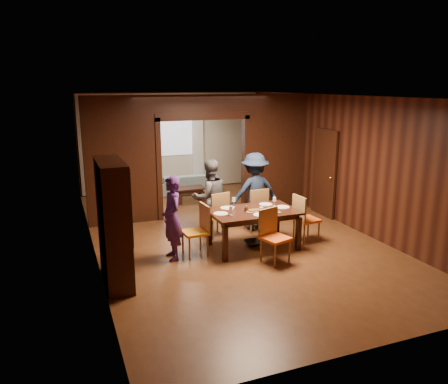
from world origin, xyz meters
name	(u,v)px	position (x,y,z in m)	size (l,w,h in m)	color
floor	(228,234)	(0.00, 0.00, 0.00)	(9.00, 9.00, 0.00)	#4E2D16
ceiling	(228,96)	(0.00, 0.00, 2.90)	(5.50, 9.00, 0.02)	silver
room_walls	(200,152)	(0.00, 1.89, 1.51)	(5.52, 9.01, 2.90)	black
person_purple	(172,218)	(-1.43, -0.86, 0.78)	(0.57, 0.37, 1.55)	#452263
person_grey	(210,197)	(-0.34, 0.18, 0.81)	(0.79, 0.61, 1.62)	#4D4E54
person_navy	(254,191)	(0.69, 0.16, 0.85)	(1.10, 0.63, 1.70)	#162037
sofa	(187,183)	(0.23, 3.85, 0.29)	(1.97, 0.77, 0.57)	#809FA8
serving_bowl	(254,207)	(0.23, -0.79, 0.80)	(0.36, 0.36, 0.09)	black
dining_table	(253,229)	(0.18, -0.89, 0.38)	(1.68, 1.04, 0.76)	black
coffee_table	(190,195)	(0.02, 2.85, 0.20)	(0.80, 0.50, 0.40)	black
chair_left	(195,231)	(-1.00, -0.86, 0.48)	(0.44, 0.44, 0.97)	orange
chair_right	(307,218)	(1.36, -0.93, 0.48)	(0.44, 0.44, 0.97)	#E45715
chair_far_l	(215,214)	(-0.28, 0.02, 0.48)	(0.44, 0.44, 0.97)	orange
chair_far_r	(255,209)	(0.65, 0.03, 0.48)	(0.44, 0.44, 0.97)	#C96312
chair_near	(276,237)	(0.25, -1.69, 0.48)	(0.44, 0.44, 0.97)	#EC5A16
hutch	(114,223)	(-2.53, -1.50, 1.00)	(0.40, 1.20, 2.00)	black
door_right	(324,173)	(2.70, 0.50, 1.05)	(0.06, 0.90, 2.10)	black
window_far	(173,133)	(0.00, 4.44, 1.70)	(1.20, 0.03, 1.30)	silver
curtain_left	(149,150)	(-0.75, 4.40, 1.25)	(0.35, 0.06, 2.40)	white
curtain_right	(198,147)	(0.75, 4.40, 1.25)	(0.35, 0.06, 2.40)	white
plate_left	(221,214)	(-0.49, -0.88, 0.77)	(0.27, 0.27, 0.01)	white
plate_far_l	(227,208)	(-0.24, -0.57, 0.77)	(0.27, 0.27, 0.01)	white
plate_far_r	(266,204)	(0.59, -0.60, 0.77)	(0.27, 0.27, 0.01)	silver
plate_right	(283,207)	(0.81, -0.91, 0.77)	(0.27, 0.27, 0.01)	white
plate_near	(261,215)	(0.17, -1.22, 0.77)	(0.27, 0.27, 0.01)	silver
platter_a	(253,211)	(0.15, -0.96, 0.78)	(0.30, 0.20, 0.04)	gray
platter_b	(272,212)	(0.44, -1.15, 0.78)	(0.30, 0.20, 0.04)	gray
wineglass_left	(231,211)	(-0.35, -1.04, 0.85)	(0.08, 0.08, 0.18)	white
wineglass_far	(234,202)	(-0.07, -0.49, 0.85)	(0.08, 0.08, 0.18)	silver
wineglass_right	(275,201)	(0.71, -0.75, 0.85)	(0.08, 0.08, 0.18)	silver
tumbler	(261,211)	(0.21, -1.18, 0.83)	(0.07, 0.07, 0.14)	white
condiment_jar	(246,209)	(0.03, -0.90, 0.82)	(0.08, 0.08, 0.11)	#4C2911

